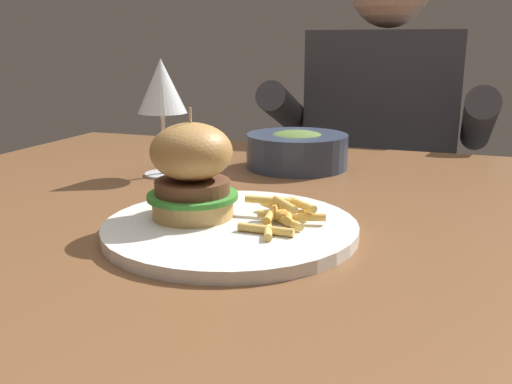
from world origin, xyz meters
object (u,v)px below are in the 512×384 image
object	(u,v)px
wine_glass	(162,89)
soup_bowl	(297,150)
main_plate	(231,228)
diner_person	(379,197)
burger_sandwich	(192,170)

from	to	relation	value
wine_glass	soup_bowl	distance (m)	0.25
main_plate	diner_person	xyz separation A→B (m)	(0.06, 0.88, -0.18)
main_plate	soup_bowl	world-z (taller)	soup_bowl
main_plate	burger_sandwich	distance (m)	0.08
wine_glass	diner_person	size ratio (longest dim) A/B	0.16
soup_bowl	diner_person	size ratio (longest dim) A/B	0.15
main_plate	wine_glass	world-z (taller)	wine_glass
burger_sandwich	soup_bowl	bearing A→B (deg)	85.97
burger_sandwich	diner_person	bearing A→B (deg)	82.82
wine_glass	diner_person	distance (m)	0.76
wine_glass	diner_person	xyz separation A→B (m)	(0.27, 0.63, -0.32)
wine_glass	main_plate	bearing A→B (deg)	-48.59
wine_glass	soup_bowl	xyz separation A→B (m)	(0.19, 0.13, -0.11)
diner_person	burger_sandwich	bearing A→B (deg)	-97.18
main_plate	wine_glass	xyz separation A→B (m)	(-0.21, 0.24, 0.13)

